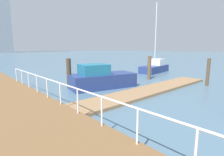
% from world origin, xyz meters
% --- Properties ---
extents(ground_plane, '(300.00, 300.00, 0.00)m').
position_xyz_m(ground_plane, '(0.00, 20.00, 0.00)').
color(ground_plane, slate).
extents(floating_dock, '(13.98, 2.00, 0.18)m').
position_xyz_m(floating_dock, '(3.49, 9.90, 0.09)').
color(floating_dock, '#93704C').
rests_on(floating_dock, ground_plane).
extents(boardwalk_railing, '(0.06, 22.34, 1.08)m').
position_xyz_m(boardwalk_railing, '(-3.15, 7.15, 1.23)').
color(boardwalk_railing, white).
rests_on(boardwalk_railing, boardwalk).
extents(dock_piling_0, '(0.35, 0.35, 2.32)m').
position_xyz_m(dock_piling_0, '(7.54, 12.94, 1.16)').
color(dock_piling_0, brown).
rests_on(dock_piling_0, ground_plane).
extents(dock_piling_1, '(0.35, 0.35, 2.32)m').
position_xyz_m(dock_piling_1, '(-0.34, 14.69, 1.16)').
color(dock_piling_1, '#473826').
rests_on(dock_piling_1, ground_plane).
extents(dock_piling_2, '(0.25, 0.25, 2.27)m').
position_xyz_m(dock_piling_2, '(8.65, 7.89, 1.14)').
color(dock_piling_2, brown).
rests_on(dock_piling_2, ground_plane).
extents(moored_boat_2, '(5.26, 2.59, 8.61)m').
position_xyz_m(moored_boat_2, '(12.50, 15.64, 0.65)').
color(moored_boat_2, navy).
rests_on(moored_boat_2, ground_plane).
extents(moored_boat_3, '(5.49, 3.30, 1.88)m').
position_xyz_m(moored_boat_3, '(1.68, 13.27, 0.72)').
color(moored_boat_3, navy).
rests_on(moored_boat_3, ground_plane).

